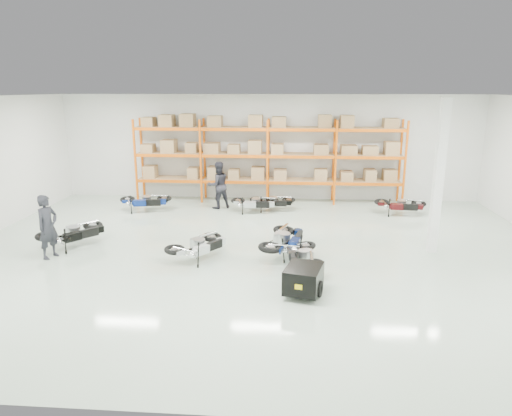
# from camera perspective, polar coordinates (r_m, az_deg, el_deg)

# --- Properties ---
(room) EXTENTS (18.00, 18.00, 18.00)m
(room) POSITION_cam_1_polar(r_m,az_deg,el_deg) (13.01, 0.11, 3.71)
(room) COLOR #A9BCAA
(room) RESTS_ON ground
(pallet_rack) EXTENTS (11.28, 0.98, 3.62)m
(pallet_rack) POSITION_cam_1_polar(r_m,az_deg,el_deg) (19.36, 1.51, 7.38)
(pallet_rack) COLOR #DE590B
(pallet_rack) RESTS_ON ground
(structural_column) EXTENTS (0.25, 0.25, 4.50)m
(structural_column) POSITION_cam_1_polar(r_m,az_deg,el_deg) (14.12, 21.85, 3.53)
(structural_column) COLOR white
(structural_column) RESTS_ON ground
(moto_blue_centre) EXTENTS (1.38, 2.14, 1.28)m
(moto_blue_centre) POSITION_cam_1_polar(r_m,az_deg,el_deg) (13.24, 3.71, -3.48)
(moto_blue_centre) COLOR #07194F
(moto_blue_centre) RESTS_ON ground
(moto_silver_left) EXTENTS (1.70, 1.90, 1.11)m
(moto_silver_left) POSITION_cam_1_polar(r_m,az_deg,el_deg) (13.06, -7.13, -4.19)
(moto_silver_left) COLOR #B9BCC1
(moto_silver_left) RESTS_ON ground
(moto_black_far_left) EXTENTS (1.83, 1.98, 1.18)m
(moto_black_far_left) POSITION_cam_1_polar(r_m,az_deg,el_deg) (15.08, -21.88, -2.46)
(moto_black_far_left) COLOR black
(moto_black_far_left) RESTS_ON ground
(moto_touring_right) EXTENTS (1.00, 1.74, 1.08)m
(moto_touring_right) POSITION_cam_1_polar(r_m,az_deg,el_deg) (12.32, 5.78, -5.42)
(moto_touring_right) COLOR black
(moto_touring_right) RESTS_ON ground
(trailer) EXTENTS (1.02, 1.74, 0.70)m
(trailer) POSITION_cam_1_polar(r_m,az_deg,el_deg) (10.87, 5.96, -8.80)
(trailer) COLOR black
(trailer) RESTS_ON ground
(moto_back_a) EXTENTS (1.86, 1.15, 1.12)m
(moto_back_a) POSITION_cam_1_polar(r_m,az_deg,el_deg) (18.59, -13.69, 1.24)
(moto_back_a) COLOR navy
(moto_back_a) RESTS_ON ground
(moto_back_b) EXTENTS (1.65, 0.85, 1.05)m
(moto_back_b) POSITION_cam_1_polar(r_m,az_deg,el_deg) (17.87, -0.16, 1.01)
(moto_back_b) COLOR #AAAFB3
(moto_back_b) RESTS_ON ground
(moto_back_c) EXTENTS (1.59, 0.82, 1.02)m
(moto_back_c) POSITION_cam_1_polar(r_m,az_deg,el_deg) (18.15, 2.06, 1.16)
(moto_back_c) COLOR black
(moto_back_c) RESTS_ON ground
(moto_back_d) EXTENTS (1.75, 1.01, 1.08)m
(moto_back_d) POSITION_cam_1_polar(r_m,az_deg,el_deg) (18.39, 17.65, 0.74)
(moto_back_d) COLOR #3D0C0F
(moto_back_d) RESTS_ON ground
(person_left) EXTENTS (0.63, 0.78, 1.85)m
(person_left) POSITION_cam_1_polar(r_m,az_deg,el_deg) (14.26, -24.58, -2.14)
(person_left) COLOR #212129
(person_left) RESTS_ON ground
(person_back) EXTENTS (1.16, 1.09, 1.91)m
(person_back) POSITION_cam_1_polar(r_m,az_deg,el_deg) (18.47, -4.75, 2.87)
(person_back) COLOR #222129
(person_back) RESTS_ON ground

